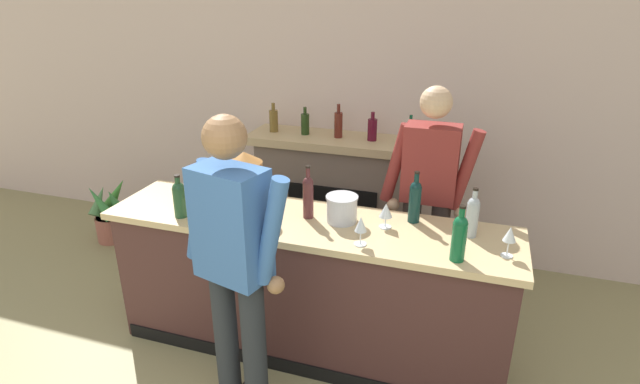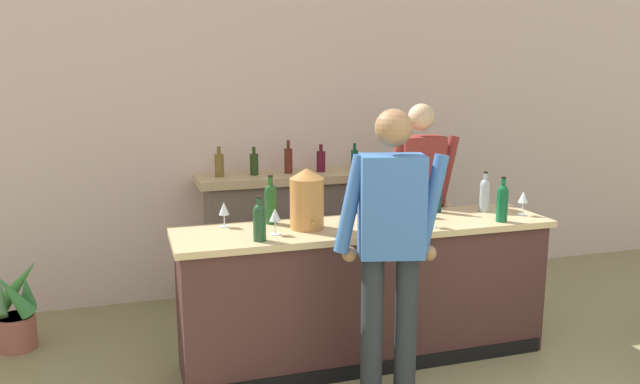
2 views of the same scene
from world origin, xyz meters
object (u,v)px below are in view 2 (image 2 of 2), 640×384
(wine_bottle_burgundy_dark, at_px, (502,202))
(wine_glass_near_bucket, at_px, (224,210))
(wine_glass_front_right, at_px, (427,203))
(copper_dispenser, at_px, (307,199))
(wine_bottle_cabernet_heavy, at_px, (363,201))
(wine_bottle_rose_blush, at_px, (259,221))
(wine_glass_front_left, at_px, (523,198))
(wine_bottle_chardonnay_pale, at_px, (485,194))
(fireplace_stone, at_px, (289,234))
(potted_plant_corner, at_px, (16,311))
(ice_bucket_steel, at_px, (391,208))
(person_bartender, at_px, (419,202))
(wine_bottle_riesling_slim, at_px, (271,202))
(wine_glass_by_dispenser, at_px, (432,210))
(wine_bottle_merlot_tall, at_px, (437,192))
(wine_glass_back_row, at_px, (275,216))
(person_customer, at_px, (391,250))

(wine_bottle_burgundy_dark, height_order, wine_glass_near_bucket, wine_bottle_burgundy_dark)
(wine_glass_front_right, bearing_deg, copper_dispenser, -177.17)
(wine_bottle_cabernet_heavy, xyz_separation_m, wine_bottle_rose_blush, (-0.78, -0.24, -0.02))
(copper_dispenser, bearing_deg, wine_glass_front_left, -3.50)
(wine_bottle_chardonnay_pale, height_order, wine_glass_front_left, wine_bottle_chardonnay_pale)
(fireplace_stone, xyz_separation_m, wine_glass_front_left, (1.37, -1.46, 0.53))
(fireplace_stone, xyz_separation_m, wine_glass_front_right, (0.67, -1.32, 0.51))
(wine_bottle_burgundy_dark, bearing_deg, fireplace_stone, 125.04)
(potted_plant_corner, xyz_separation_m, ice_bucket_steel, (2.59, -0.85, 0.78))
(wine_bottle_cabernet_heavy, distance_m, wine_glass_front_right, 0.49)
(potted_plant_corner, xyz_separation_m, wine_bottle_cabernet_heavy, (2.37, -0.86, 0.84))
(wine_bottle_chardonnay_pale, relative_size, wine_glass_near_bucket, 1.77)
(person_bartender, relative_size, wine_bottle_rose_blush, 6.25)
(wine_glass_front_left, bearing_deg, wine_glass_near_bucket, 171.82)
(wine_bottle_riesling_slim, relative_size, wine_glass_near_bucket, 1.97)
(wine_bottle_cabernet_heavy, height_order, wine_glass_front_right, wine_bottle_cabernet_heavy)
(wine_glass_near_bucket, bearing_deg, wine_glass_by_dispenser, -17.63)
(wine_bottle_riesling_slim, relative_size, wine_bottle_merlot_tall, 1.02)
(fireplace_stone, xyz_separation_m, wine_bottle_merlot_tall, (0.82, -1.18, 0.55))
(wine_bottle_riesling_slim, height_order, wine_bottle_cabernet_heavy, wine_bottle_cabernet_heavy)
(wine_bottle_chardonnay_pale, relative_size, wine_glass_back_row, 1.76)
(wine_bottle_merlot_tall, bearing_deg, wine_glass_front_right, -137.74)
(fireplace_stone, distance_m, wine_bottle_chardonnay_pale, 1.81)
(wine_bottle_merlot_tall, xyz_separation_m, wine_glass_back_row, (-1.29, -0.27, -0.03))
(wine_glass_front_right, bearing_deg, person_bartender, 69.22)
(person_customer, bearing_deg, potted_plant_corner, 144.21)
(potted_plant_corner, bearing_deg, wine_bottle_chardonnay_pale, -13.41)
(person_customer, xyz_separation_m, wine_bottle_merlot_tall, (0.77, 0.91, 0.12))
(potted_plant_corner, bearing_deg, wine_glass_front_right, -16.47)
(wine_bottle_merlot_tall, height_order, wine_bottle_chardonnay_pale, wine_bottle_merlot_tall)
(person_bartender, relative_size, ice_bucket_steel, 8.75)
(ice_bucket_steel, xyz_separation_m, wine_bottle_merlot_tall, (0.43, 0.14, 0.06))
(copper_dispenser, bearing_deg, wine_bottle_cabernet_heavy, 4.85)
(ice_bucket_steel, distance_m, wine_bottle_rose_blush, 1.03)
(wine_glass_front_left, bearing_deg, ice_bucket_steel, 171.59)
(wine_bottle_riesling_slim, relative_size, wine_bottle_chardonnay_pale, 1.12)
(wine_bottle_rose_blush, bearing_deg, copper_dispenser, 29.40)
(person_bartender, bearing_deg, ice_bucket_steel, -132.63)
(person_customer, height_order, wine_glass_back_row, person_customer)
(wine_bottle_cabernet_heavy, bearing_deg, wine_bottle_merlot_tall, 12.90)
(wine_bottle_burgundy_dark, height_order, wine_glass_by_dispenser, wine_bottle_burgundy_dark)
(ice_bucket_steel, bearing_deg, wine_bottle_burgundy_dark, -20.50)
(ice_bucket_steel, bearing_deg, fireplace_stone, 106.71)
(wine_bottle_merlot_tall, bearing_deg, wine_bottle_rose_blush, -164.73)
(potted_plant_corner, distance_m, wine_bottle_chardonnay_pale, 3.55)
(wine_bottle_cabernet_heavy, bearing_deg, person_bartender, 37.21)
(potted_plant_corner, bearing_deg, fireplace_stone, 12.23)
(potted_plant_corner, relative_size, wine_bottle_cabernet_heavy, 1.90)
(wine_bottle_chardonnay_pale, bearing_deg, wine_glass_near_bucket, 176.52)
(wine_glass_near_bucket, bearing_deg, person_bartender, 12.20)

